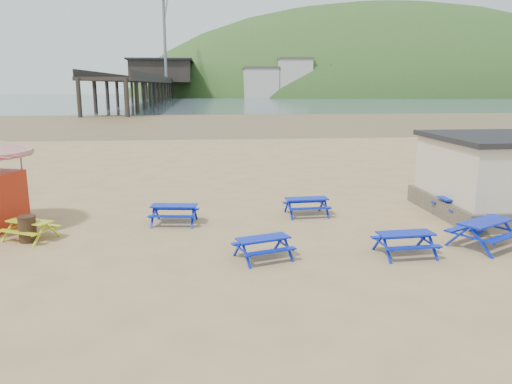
{
  "coord_description": "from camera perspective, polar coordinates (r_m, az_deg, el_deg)",
  "views": [
    {
      "loc": [
        -2.21,
        -17.27,
        5.07
      ],
      "look_at": [
        -0.26,
        1.5,
        1.0
      ],
      "focal_mm": 35.0,
      "sensor_mm": 36.0,
      "label": 1
    }
  ],
  "objects": [
    {
      "name": "picnic_table_blue_b",
      "position": [
        19.8,
        5.79,
        -1.68
      ],
      "size": [
        1.74,
        1.44,
        0.7
      ],
      "rotation": [
        0.0,
        0.0,
        0.06
      ],
      "color": "#0600B5",
      "rests_on": "ground"
    },
    {
      "name": "sea",
      "position": [
        187.35,
        -5.35,
        10.56
      ],
      "size": [
        400.0,
        400.0,
        0.0
      ],
      "primitive_type": "plane",
      "color": "#42525E",
      "rests_on": "ground"
    },
    {
      "name": "ground",
      "position": [
        18.13,
        1.31,
        -4.07
      ],
      "size": [
        400.0,
        400.0,
        0.0
      ],
      "primitive_type": "plane",
      "color": "tan",
      "rests_on": "ground"
    },
    {
      "name": "wet_sand",
      "position": [
        72.48,
        -4.22,
        8.12
      ],
      "size": [
        400.0,
        400.0,
        0.0
      ],
      "primitive_type": "plane",
      "color": "brown",
      "rests_on": "ground"
    },
    {
      "name": "litter_bin",
      "position": [
        18.04,
        -24.66,
        -3.83
      ],
      "size": [
        0.59,
        0.59,
        0.87
      ],
      "color": "#3D2217",
      "rests_on": "ground"
    },
    {
      "name": "picnic_table_blue_f",
      "position": [
        17.51,
        24.73,
        -4.35
      ],
      "size": [
        2.58,
        2.44,
        0.86
      ],
      "rotation": [
        0.0,
        0.0,
        0.52
      ],
      "color": "#0600B5",
      "rests_on": "ground"
    },
    {
      "name": "picnic_table_blue_e",
      "position": [
        15.82,
        16.67,
        -5.7
      ],
      "size": [
        1.77,
        1.47,
        0.71
      ],
      "rotation": [
        0.0,
        0.0,
        0.07
      ],
      "color": "#0600B5",
      "rests_on": "ground"
    },
    {
      "name": "picnic_table_blue_a",
      "position": [
        18.79,
        -9.32,
        -2.53
      ],
      "size": [
        1.85,
        1.57,
        0.71
      ],
      "rotation": [
        0.0,
        0.0,
        -0.13
      ],
      "color": "#0600B5",
      "rests_on": "ground"
    },
    {
      "name": "pier",
      "position": [
        196.14,
        -10.8,
        12.07
      ],
      "size": [
        24.0,
        220.0,
        39.29
      ],
      "color": "black",
      "rests_on": "ground"
    },
    {
      "name": "picnic_table_blue_c",
      "position": [
        20.84,
        22.81,
        -1.68
      ],
      "size": [
        2.09,
        1.72,
        0.85
      ],
      "rotation": [
        0.0,
        0.0,
        0.04
      ],
      "color": "#0600B5",
      "rests_on": "ground"
    },
    {
      "name": "picnic_table_yellow",
      "position": [
        18.3,
        -24.38,
        -3.97
      ],
      "size": [
        1.93,
        1.8,
        0.64
      ],
      "rotation": [
        0.0,
        0.0,
        -0.47
      ],
      "color": "gold",
      "rests_on": "ground"
    },
    {
      "name": "picnic_table_blue_d",
      "position": [
        14.86,
        0.82,
        -6.43
      ],
      "size": [
        1.89,
        1.7,
        0.66
      ],
      "rotation": [
        0.0,
        0.0,
        0.32
      ],
      "color": "#0600B5",
      "rests_on": "ground"
    },
    {
      "name": "headland_town",
      "position": [
        264.03,
        14.67,
        8.52
      ],
      "size": [
        264.0,
        144.0,
        108.0
      ],
      "color": "#2D4C1E",
      "rests_on": "ground"
    }
  ]
}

